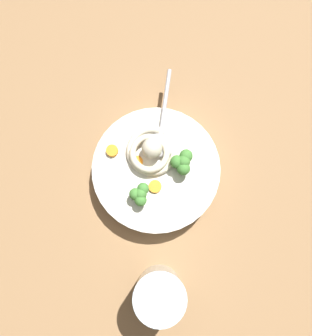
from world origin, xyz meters
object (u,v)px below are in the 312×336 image
at_px(soup_bowl, 156,170).
at_px(soup_spoon, 160,138).
at_px(drinking_glass, 159,293).
at_px(noodle_pile, 151,151).

xyz_separation_m(soup_bowl, soup_spoon, (-0.05, 0.01, 0.03)).
relative_size(soup_bowl, soup_spoon, 1.33).
bearing_deg(soup_spoon, drinking_glass, -172.59).
height_order(noodle_pile, drinking_glass, drinking_glass).
distance_m(soup_bowl, drinking_glass, 0.21).
bearing_deg(noodle_pile, soup_bowl, 16.90).
xyz_separation_m(soup_bowl, drinking_glass, (0.21, 0.01, 0.04)).
bearing_deg(drinking_glass, soup_spoon, -179.36).
relative_size(soup_bowl, noodle_pile, 2.26).
height_order(soup_spoon, drinking_glass, drinking_glass).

